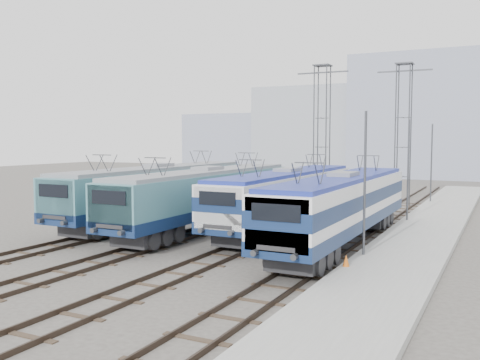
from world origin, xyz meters
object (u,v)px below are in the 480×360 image
(locomotive_far_right, at_px, (342,203))
(mast_front, at_px, (365,187))
(mast_mid, at_px, (408,172))
(catenary_tower_east, at_px, (403,128))
(catenary_tower_west, at_px, (322,128))
(locomotive_far_left, at_px, (157,189))
(mast_rear, at_px, (431,164))
(locomotive_center_right, at_px, (287,194))
(locomotive_center_left, at_px, (206,194))
(safety_cone, at_px, (346,261))

(locomotive_far_right, xyz_separation_m, mast_front, (1.85, -2.80, 1.15))
(mast_mid, bearing_deg, catenary_tower_east, 101.86)
(catenary_tower_west, bearing_deg, mast_mid, -42.93)
(catenary_tower_east, bearing_deg, locomotive_far_right, -89.25)
(locomotive_far_left, height_order, mast_rear, mast_rear)
(locomotive_center_right, height_order, locomotive_far_right, locomotive_far_right)
(locomotive_far_left, height_order, locomotive_center_left, locomotive_far_left)
(mast_rear, bearing_deg, safety_cone, -90.21)
(locomotive_far_left, relative_size, catenary_tower_east, 1.57)
(locomotive_far_left, height_order, locomotive_center_right, locomotive_far_left)
(locomotive_center_left, bearing_deg, locomotive_center_right, 26.47)
(mast_mid, bearing_deg, mast_front, -90.00)
(mast_mid, height_order, mast_rear, same)
(mast_front, xyz_separation_m, mast_rear, (0.00, 24.00, 0.00))
(mast_mid, xyz_separation_m, mast_rear, (0.00, 12.00, 0.00))
(catenary_tower_east, relative_size, mast_rear, 1.71)
(locomotive_center_right, bearing_deg, locomotive_far_right, -36.95)
(locomotive_far_left, bearing_deg, mast_mid, 24.51)
(mast_mid, bearing_deg, locomotive_center_right, -137.52)
(locomotive_far_left, bearing_deg, locomotive_far_right, -9.26)
(catenary_tower_east, distance_m, mast_mid, 10.69)
(mast_front, relative_size, mast_rear, 1.00)
(locomotive_center_left, height_order, catenary_tower_west, catenary_tower_west)
(locomotive_far_right, distance_m, mast_front, 3.55)
(locomotive_center_left, relative_size, mast_front, 2.65)
(locomotive_center_right, bearing_deg, mast_front, -44.25)
(locomotive_far_right, bearing_deg, mast_mid, 78.63)
(catenary_tower_east, distance_m, mast_front, 22.32)
(mast_front, bearing_deg, catenary_tower_west, 113.27)
(locomotive_far_right, relative_size, mast_mid, 2.63)
(locomotive_center_right, relative_size, mast_front, 2.59)
(locomotive_center_right, bearing_deg, mast_mid, 42.48)
(safety_cone, bearing_deg, mast_rear, 89.79)
(catenary_tower_west, bearing_deg, locomotive_far_right, -68.57)
(locomotive_far_left, relative_size, mast_front, 2.69)
(locomotive_far_left, distance_m, locomotive_far_right, 13.68)
(locomotive_far_left, relative_size, locomotive_center_right, 1.04)
(safety_cone, bearing_deg, mast_front, 87.85)
(locomotive_far_left, height_order, mast_mid, mast_mid)
(mast_front, xyz_separation_m, safety_cone, (-0.10, -2.66, -2.95))
(mast_rear, bearing_deg, catenary_tower_east, -136.40)
(locomotive_center_right, xyz_separation_m, locomotive_far_right, (4.50, -3.38, 0.04))
(catenary_tower_west, bearing_deg, mast_rear, 24.94)
(locomotive_center_left, distance_m, locomotive_center_right, 5.03)
(locomotive_center_left, bearing_deg, locomotive_far_right, -7.25)
(locomotive_center_left, relative_size, safety_cone, 37.00)
(catenary_tower_east, bearing_deg, catenary_tower_west, -162.90)
(locomotive_center_left, xyz_separation_m, mast_mid, (10.85, 8.06, 1.19))
(locomotive_far_right, bearing_deg, mast_front, -56.55)
(locomotive_center_right, height_order, mast_mid, mast_mid)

